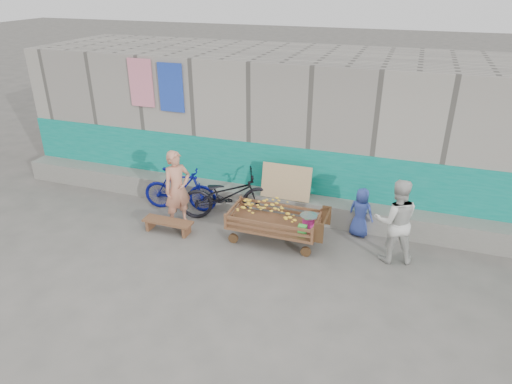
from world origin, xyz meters
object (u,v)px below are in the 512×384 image
(woman, at_px, (395,221))
(bicycle_blue, at_px, (180,189))
(bench, at_px, (168,224))
(child, at_px, (361,212))
(banana_cart, at_px, (272,216))
(vendor_man, at_px, (177,189))
(bicycle_dark, at_px, (227,195))

(woman, height_order, bicycle_blue, woman)
(bench, relative_size, woman, 0.65)
(bicycle_blue, bearing_deg, woman, -104.77)
(bench, distance_m, woman, 4.19)
(child, xyz_separation_m, bicycle_blue, (-3.69, -0.18, -0.01))
(child, height_order, bicycle_blue, child)
(banana_cart, height_order, vendor_man, vendor_man)
(bench, height_order, vendor_man, vendor_man)
(bicycle_dark, distance_m, bicycle_blue, 1.04)
(banana_cart, distance_m, vendor_man, 1.94)
(woman, relative_size, child, 1.57)
(vendor_man, xyz_separation_m, bicycle_blue, (-0.26, 0.55, -0.30))
(banana_cart, relative_size, bench, 1.84)
(banana_cart, xyz_separation_m, bicycle_dark, (-1.14, 0.61, -0.03))
(bench, bearing_deg, bicycle_dark, 48.52)
(bicycle_blue, bearing_deg, banana_cart, -113.15)
(banana_cart, height_order, bicycle_dark, bicycle_dark)
(bench, bearing_deg, woman, 6.14)
(banana_cart, xyz_separation_m, bench, (-1.99, -0.34, -0.34))
(woman, distance_m, bicycle_dark, 3.33)
(bench, distance_m, bicycle_dark, 1.31)
(woman, bearing_deg, child, -59.81)
(woman, relative_size, bicycle_dark, 0.81)
(banana_cart, xyz_separation_m, child, (1.50, 0.75, -0.04))
(banana_cart, distance_m, bench, 2.05)
(vendor_man, distance_m, child, 3.52)
(vendor_man, xyz_separation_m, bicycle_dark, (0.78, 0.60, -0.28))
(vendor_man, relative_size, woman, 1.02)
(banana_cart, bearing_deg, bicycle_dark, 151.85)
(bicycle_blue, bearing_deg, vendor_man, -163.50)
(vendor_man, bearing_deg, banana_cart, -56.57)
(bicycle_blue, bearing_deg, bench, -176.33)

